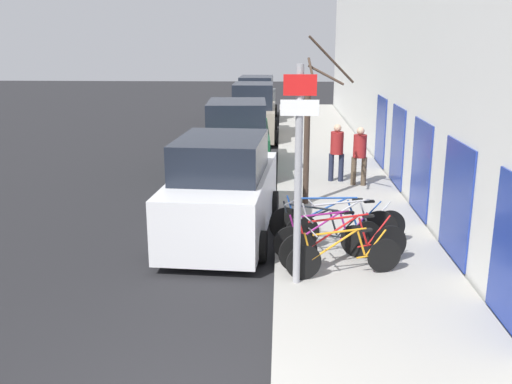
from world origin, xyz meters
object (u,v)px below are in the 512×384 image
(bicycle_4, at_px, (346,227))
(parked_car_3, at_px, (257,100))
(bicycle_0, at_px, (345,256))
(parked_car_0, at_px, (223,191))
(bicycle_3, at_px, (318,231))
(parked_car_1, at_px, (237,140))
(pedestrian_far, at_px, (337,149))
(bicycle_5, at_px, (333,223))
(pedestrian_near, at_px, (360,152))
(signpost, at_px, (298,170))
(bicycle_1, at_px, (344,245))
(street_tree, at_px, (309,133))
(bicycle_2, at_px, (328,237))
(parked_car_2, at_px, (253,115))

(bicycle_4, xyz_separation_m, parked_car_3, (-2.51, 18.45, 0.47))
(bicycle_0, xyz_separation_m, parked_car_0, (-2.28, 2.37, 0.46))
(bicycle_3, relative_size, bicycle_4, 0.79)
(parked_car_0, bearing_deg, parked_car_1, 95.22)
(bicycle_3, distance_m, pedestrian_far, 5.49)
(parked_car_1, height_order, pedestrian_far, parked_car_1)
(bicycle_5, relative_size, pedestrian_far, 1.55)
(bicycle_4, xyz_separation_m, pedestrian_near, (0.86, 4.80, 0.53))
(pedestrian_far, bearing_deg, parked_car_3, -72.03)
(signpost, xyz_separation_m, bicycle_4, (0.99, 1.72, -1.50))
(signpost, bearing_deg, bicycle_5, 68.30)
(parked_car_1, relative_size, pedestrian_near, 2.93)
(signpost, relative_size, bicycle_1, 1.53)
(bicycle_0, bearing_deg, pedestrian_far, -18.84)
(bicycle_1, relative_size, parked_car_3, 0.48)
(bicycle_3, height_order, bicycle_4, bicycle_4)
(bicycle_1, relative_size, bicycle_4, 0.97)
(signpost, xyz_separation_m, pedestrian_near, (1.85, 6.52, -0.97))
(bicycle_1, distance_m, pedestrian_near, 5.95)
(street_tree, bearing_deg, pedestrian_far, 68.97)
(bicycle_0, bearing_deg, bicycle_4, -21.96)
(bicycle_4, height_order, bicycle_5, bicycle_5)
(bicycle_2, height_order, pedestrian_near, pedestrian_near)
(parked_car_3, height_order, pedestrian_near, parked_car_3)
(signpost, height_order, bicycle_1, signpost)
(signpost, distance_m, bicycle_2, 2.04)
(bicycle_3, distance_m, bicycle_5, 0.44)
(bicycle_3, bearing_deg, bicycle_0, -133.01)
(bicycle_5, bearing_deg, bicycle_1, -171.07)
(bicycle_2, distance_m, parked_car_1, 7.65)
(parked_car_0, relative_size, parked_car_3, 0.98)
(bicycle_3, bearing_deg, parked_car_2, 39.18)
(bicycle_2, relative_size, pedestrian_near, 1.27)
(bicycle_5, bearing_deg, parked_car_3, 11.43)
(bicycle_4, height_order, pedestrian_near, pedestrian_near)
(bicycle_1, relative_size, bicycle_3, 1.23)
(bicycle_0, bearing_deg, street_tree, -9.39)
(parked_car_0, height_order, parked_car_2, parked_car_2)
(signpost, relative_size, parked_car_3, 0.73)
(pedestrian_far, bearing_deg, street_tree, 75.00)
(signpost, bearing_deg, bicycle_4, 60.12)
(bicycle_0, xyz_separation_m, bicycle_1, (0.03, 0.39, 0.04))
(street_tree, bearing_deg, parked_car_1, 117.52)
(parked_car_3, bearing_deg, parked_car_0, -88.51)
(bicycle_2, xyz_separation_m, bicycle_4, (0.38, 0.53, 0.03))
(parked_car_0, distance_m, pedestrian_near, 5.09)
(signpost, xyz_separation_m, bicycle_2, (0.61, 1.20, -1.53))
(bicycle_4, bearing_deg, bicycle_1, 158.67)
(parked_car_3, relative_size, street_tree, 1.22)
(signpost, distance_m, parked_car_1, 8.71)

